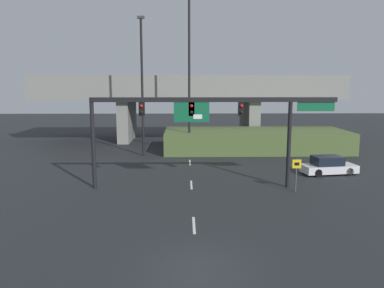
% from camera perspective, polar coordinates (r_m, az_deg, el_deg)
% --- Properties ---
extents(ground_plane, '(160.00, 160.00, 0.00)m').
position_cam_1_polar(ground_plane, '(15.78, 0.71, -18.30)').
color(ground_plane, black).
extents(lane_markings, '(0.14, 26.10, 0.01)m').
position_cam_1_polar(lane_markings, '(31.28, -0.22, -4.32)').
color(lane_markings, silver).
rests_on(lane_markings, ground).
extents(signal_gantry, '(17.01, 0.44, 6.38)m').
position_cam_1_polar(signal_gantry, '(25.88, 2.31, 4.52)').
color(signal_gantry, black).
rests_on(signal_gantry, ground).
extents(speed_limit_sign, '(0.60, 0.11, 2.30)m').
position_cam_1_polar(speed_limit_sign, '(26.32, 15.63, -3.88)').
color(speed_limit_sign, '#4C4C4C').
rests_on(speed_limit_sign, ground).
extents(highway_light_pole_near, '(0.70, 0.36, 13.82)m').
position_cam_1_polar(highway_light_pole_near, '(38.16, -7.61, 9.05)').
color(highway_light_pole_near, black).
rests_on(highway_light_pole_near, ground).
extents(highway_light_pole_far, '(0.70, 0.36, 16.19)m').
position_cam_1_polar(highway_light_pole_far, '(38.74, -0.43, 10.88)').
color(highway_light_pole_far, black).
rests_on(highway_light_pole_far, ground).
extents(overpass_bridge, '(37.88, 9.99, 8.29)m').
position_cam_1_polar(overpass_bridge, '(49.11, -0.55, 7.53)').
color(overpass_bridge, gray).
rests_on(overpass_bridge, ground).
extents(grass_embankment, '(19.82, 7.42, 2.27)m').
position_cam_1_polar(grass_embankment, '(41.89, 9.60, 0.56)').
color(grass_embankment, '#4C6033').
rests_on(grass_embankment, ground).
extents(parked_sedan_near_right, '(4.58, 2.38, 1.49)m').
position_cam_1_polar(parked_sedan_near_right, '(32.49, 20.06, -3.15)').
color(parked_sedan_near_right, silver).
rests_on(parked_sedan_near_right, ground).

